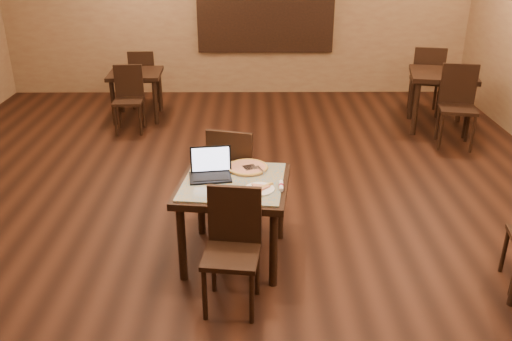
{
  "coord_description": "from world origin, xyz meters",
  "views": [
    {
      "loc": [
        0.26,
        -4.54,
        2.74
      ],
      "look_at": [
        0.29,
        -0.36,
        0.85
      ],
      "focal_mm": 38.0,
      "sensor_mm": 36.0,
      "label": 1
    }
  ],
  "objects_px": {
    "tiled_table": "(234,192)",
    "other_table_b": "(136,80)",
    "chair_main_near": "(233,241)",
    "chair_main_far": "(233,171)",
    "other_table_b_chair_near": "(129,95)",
    "other_table_b_chair_far": "(143,76)",
    "other_table_a_chair_far": "(427,77)",
    "pizza_pan": "(248,169)",
    "other_table_a": "(442,82)",
    "other_table_a_chair_near": "(458,101)",
    "laptop": "(211,169)"
  },
  "relations": [
    {
      "from": "chair_main_far",
      "to": "laptop",
      "type": "relative_size",
      "value": 2.65
    },
    {
      "from": "other_table_a_chair_far",
      "to": "other_table_b_chair_near",
      "type": "bearing_deg",
      "value": 20.07
    },
    {
      "from": "laptop",
      "to": "pizza_pan",
      "type": "relative_size",
      "value": 1.15
    },
    {
      "from": "tiled_table",
      "to": "other_table_b_chair_near",
      "type": "xyz_separation_m",
      "value": [
        -1.61,
        3.4,
        -0.13
      ]
    },
    {
      "from": "other_table_a",
      "to": "other_table_b_chair_far",
      "type": "distance_m",
      "value": 4.63
    },
    {
      "from": "tiled_table",
      "to": "other_table_a",
      "type": "bearing_deg",
      "value": 56.78
    },
    {
      "from": "tiled_table",
      "to": "other_table_b",
      "type": "xyz_separation_m",
      "value": [
        -1.61,
        3.95,
        -0.05
      ]
    },
    {
      "from": "laptop",
      "to": "other_table_b_chair_far",
      "type": "bearing_deg",
      "value": 99.96
    },
    {
      "from": "pizza_pan",
      "to": "other_table_a_chair_far",
      "type": "distance_m",
      "value": 4.72
    },
    {
      "from": "laptop",
      "to": "other_table_a_chair_near",
      "type": "relative_size",
      "value": 0.36
    },
    {
      "from": "chair_main_far",
      "to": "laptop",
      "type": "xyz_separation_m",
      "value": [
        -0.18,
        -0.51,
        0.25
      ]
    },
    {
      "from": "chair_main_near",
      "to": "other_table_a_chair_far",
      "type": "height_order",
      "value": "other_table_a_chair_far"
    },
    {
      "from": "other_table_a_chair_far",
      "to": "other_table_b_chair_far",
      "type": "xyz_separation_m",
      "value": [
        -4.49,
        0.43,
        -0.08
      ]
    },
    {
      "from": "chair_main_near",
      "to": "other_table_b",
      "type": "relative_size",
      "value": 1.18
    },
    {
      "from": "tiled_table",
      "to": "other_table_b_chair_far",
      "type": "relative_size",
      "value": 1.09
    },
    {
      "from": "chair_main_far",
      "to": "other_table_b",
      "type": "bearing_deg",
      "value": -49.73
    },
    {
      "from": "chair_main_near",
      "to": "other_table_a_chair_far",
      "type": "bearing_deg",
      "value": 65.83
    },
    {
      "from": "chair_main_far",
      "to": "laptop",
      "type": "bearing_deg",
      "value": 85.57
    },
    {
      "from": "other_table_a",
      "to": "other_table_a_chair_far",
      "type": "bearing_deg",
      "value": 103.33
    },
    {
      "from": "chair_main_near",
      "to": "pizza_pan",
      "type": "bearing_deg",
      "value": 90.05
    },
    {
      "from": "other_table_a",
      "to": "other_table_b_chair_near",
      "type": "height_order",
      "value": "other_table_b_chair_near"
    },
    {
      "from": "other_table_a_chair_far",
      "to": "other_table_b_chair_near",
      "type": "distance_m",
      "value": 4.54
    },
    {
      "from": "tiled_table",
      "to": "other_table_b_chair_near",
      "type": "height_order",
      "value": "other_table_b_chair_near"
    },
    {
      "from": "other_table_b_chair_near",
      "to": "chair_main_far",
      "type": "bearing_deg",
      "value": -62.87
    },
    {
      "from": "other_table_a_chair_near",
      "to": "other_table_b",
      "type": "relative_size",
      "value": 1.33
    },
    {
      "from": "chair_main_far",
      "to": "other_table_a_chair_far",
      "type": "xyz_separation_m",
      "value": [
        2.9,
        3.46,
        0.03
      ]
    },
    {
      "from": "other_table_a",
      "to": "other_table_b_chair_far",
      "type": "relative_size",
      "value": 1.12
    },
    {
      "from": "other_table_b",
      "to": "other_table_a",
      "type": "bearing_deg",
      "value": -9.06
    },
    {
      "from": "chair_main_far",
      "to": "other_table_b",
      "type": "height_order",
      "value": "chair_main_far"
    },
    {
      "from": "other_table_a_chair_near",
      "to": "pizza_pan",
      "type": "bearing_deg",
      "value": -125.9
    },
    {
      "from": "chair_main_far",
      "to": "pizza_pan",
      "type": "distance_m",
      "value": 0.44
    },
    {
      "from": "chair_main_far",
      "to": "chair_main_near",
      "type": "bearing_deg",
      "value": 106.4
    },
    {
      "from": "other_table_b_chair_near",
      "to": "other_table_b_chair_far",
      "type": "height_order",
      "value": "same"
    },
    {
      "from": "pizza_pan",
      "to": "other_table_a_chair_far",
      "type": "xyz_separation_m",
      "value": [
        2.76,
        3.83,
        -0.16
      ]
    },
    {
      "from": "laptop",
      "to": "other_table_b",
      "type": "relative_size",
      "value": 0.47
    },
    {
      "from": "laptop",
      "to": "other_table_a_chair_near",
      "type": "distance_m",
      "value": 4.13
    },
    {
      "from": "other_table_a_chair_far",
      "to": "other_table_b",
      "type": "bearing_deg",
      "value": 13.14
    },
    {
      "from": "pizza_pan",
      "to": "other_table_b_chair_far",
      "type": "bearing_deg",
      "value": 112.06
    },
    {
      "from": "pizza_pan",
      "to": "other_table_a_chair_near",
      "type": "relative_size",
      "value": 0.31
    },
    {
      "from": "chair_main_near",
      "to": "chair_main_far",
      "type": "relative_size",
      "value": 0.94
    },
    {
      "from": "other_table_a_chair_near",
      "to": "other_table_b_chair_near",
      "type": "xyz_separation_m",
      "value": [
        -4.53,
        0.6,
        -0.08
      ]
    },
    {
      "from": "chair_main_near",
      "to": "tiled_table",
      "type": "bearing_deg",
      "value": 98.32
    },
    {
      "from": "other_table_b",
      "to": "other_table_b_chair_far",
      "type": "xyz_separation_m",
      "value": [
        0.0,
        0.55,
        -0.07
      ]
    },
    {
      "from": "laptop",
      "to": "other_table_a",
      "type": "bearing_deg",
      "value": 39.26
    },
    {
      "from": "chair_main_near",
      "to": "other_table_a_chair_near",
      "type": "relative_size",
      "value": 0.89
    },
    {
      "from": "chair_main_near",
      "to": "chair_main_far",
      "type": "xyz_separation_m",
      "value": [
        -0.03,
        1.23,
        0.04
      ]
    },
    {
      "from": "chair_main_far",
      "to": "other_table_a_chair_near",
      "type": "height_order",
      "value": "other_table_a_chair_near"
    },
    {
      "from": "laptop",
      "to": "other_table_b_chair_near",
      "type": "relative_size",
      "value": 0.41
    },
    {
      "from": "tiled_table",
      "to": "pizza_pan",
      "type": "bearing_deg",
      "value": 70.37
    },
    {
      "from": "other_table_b",
      "to": "chair_main_far",
      "type": "bearing_deg",
      "value": -67.15
    }
  ]
}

